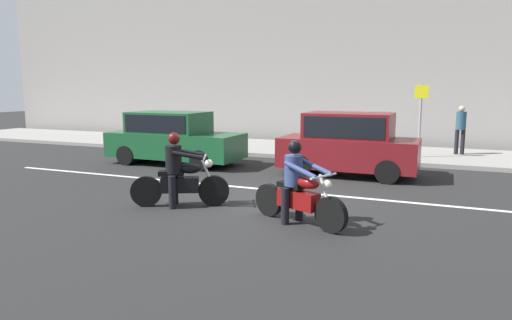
{
  "coord_description": "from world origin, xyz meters",
  "views": [
    {
      "loc": [
        3.67,
        -9.36,
        2.47
      ],
      "look_at": [
        -0.19,
        -0.19,
        0.91
      ],
      "focal_mm": 31.95,
      "sensor_mm": 36.0,
      "label": 1
    }
  ],
  "objects_px": {
    "parked_sedan_forest_green": "(173,137)",
    "street_sign_post": "(420,113)",
    "parked_hatchback_maroon": "(348,143)",
    "motorcycle_with_rider_denim_blue": "(298,190)",
    "motorcycle_with_rider_black_leather": "(179,176)",
    "pedestrian_bystander": "(461,126)"
  },
  "relations": [
    {
      "from": "parked_sedan_forest_green",
      "to": "street_sign_post",
      "type": "xyz_separation_m",
      "value": [
        7.45,
        3.77,
        0.76
      ]
    },
    {
      "from": "parked_hatchback_maroon",
      "to": "street_sign_post",
      "type": "relative_size",
      "value": 1.55
    },
    {
      "from": "motorcycle_with_rider_denim_blue",
      "to": "motorcycle_with_rider_black_leather",
      "type": "height_order",
      "value": "motorcycle_with_rider_black_leather"
    },
    {
      "from": "parked_sedan_forest_green",
      "to": "parked_hatchback_maroon",
      "type": "height_order",
      "value": "parked_hatchback_maroon"
    },
    {
      "from": "motorcycle_with_rider_black_leather",
      "to": "parked_sedan_forest_green",
      "type": "relative_size",
      "value": 0.43
    },
    {
      "from": "motorcycle_with_rider_denim_blue",
      "to": "parked_hatchback_maroon",
      "type": "relative_size",
      "value": 0.52
    },
    {
      "from": "motorcycle_with_rider_denim_blue",
      "to": "parked_sedan_forest_green",
      "type": "height_order",
      "value": "parked_sedan_forest_green"
    },
    {
      "from": "parked_hatchback_maroon",
      "to": "pedestrian_bystander",
      "type": "bearing_deg",
      "value": 58.15
    },
    {
      "from": "motorcycle_with_rider_denim_blue",
      "to": "parked_sedan_forest_green",
      "type": "bearing_deg",
      "value": 140.22
    },
    {
      "from": "motorcycle_with_rider_black_leather",
      "to": "parked_hatchback_maroon",
      "type": "height_order",
      "value": "parked_hatchback_maroon"
    },
    {
      "from": "motorcycle_with_rider_denim_blue",
      "to": "motorcycle_with_rider_black_leather",
      "type": "relative_size",
      "value": 1.04
    },
    {
      "from": "motorcycle_with_rider_denim_blue",
      "to": "pedestrian_bystander",
      "type": "relative_size",
      "value": 1.16
    },
    {
      "from": "motorcycle_with_rider_denim_blue",
      "to": "motorcycle_with_rider_black_leather",
      "type": "distance_m",
      "value": 2.71
    },
    {
      "from": "motorcycle_with_rider_black_leather",
      "to": "street_sign_post",
      "type": "bearing_deg",
      "value": 63.01
    },
    {
      "from": "parked_sedan_forest_green",
      "to": "parked_hatchback_maroon",
      "type": "relative_size",
      "value": 1.16
    },
    {
      "from": "motorcycle_with_rider_denim_blue",
      "to": "pedestrian_bystander",
      "type": "bearing_deg",
      "value": 73.74
    },
    {
      "from": "parked_hatchback_maroon",
      "to": "motorcycle_with_rider_denim_blue",
      "type": "bearing_deg",
      "value": -88.72
    },
    {
      "from": "parked_hatchback_maroon",
      "to": "street_sign_post",
      "type": "xyz_separation_m",
      "value": [
        1.7,
        3.56,
        0.71
      ]
    },
    {
      "from": "parked_hatchback_maroon",
      "to": "parked_sedan_forest_green",
      "type": "bearing_deg",
      "value": -177.92
    },
    {
      "from": "motorcycle_with_rider_denim_blue",
      "to": "parked_hatchback_maroon",
      "type": "xyz_separation_m",
      "value": [
        -0.11,
        5.09,
        0.3
      ]
    },
    {
      "from": "parked_sedan_forest_green",
      "to": "parked_hatchback_maroon",
      "type": "distance_m",
      "value": 5.75
    },
    {
      "from": "motorcycle_with_rider_black_leather",
      "to": "street_sign_post",
      "type": "relative_size",
      "value": 0.78
    }
  ]
}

